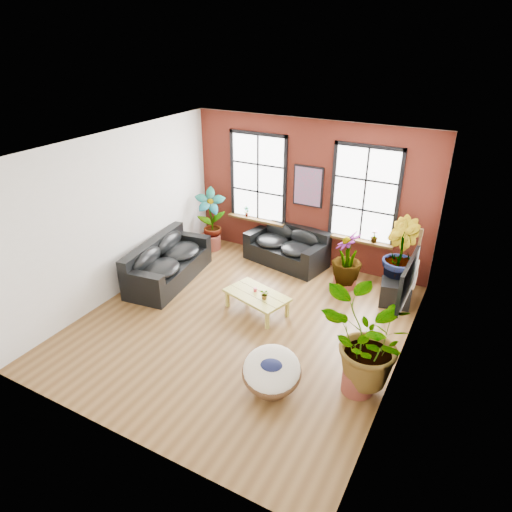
{
  "coord_description": "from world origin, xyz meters",
  "views": [
    {
      "loc": [
        3.84,
        -6.49,
        5.29
      ],
      "look_at": [
        0.0,
        0.6,
        1.25
      ],
      "focal_mm": 32.0,
      "sensor_mm": 36.0,
      "label": 1
    }
  ],
  "objects_px": {
    "sofa_back": "(287,247)",
    "coffee_table": "(257,296)",
    "sofa_left": "(166,263)",
    "papasan_chair": "(272,371)"
  },
  "relations": [
    {
      "from": "sofa_back",
      "to": "coffee_table",
      "type": "xyz_separation_m",
      "value": [
        0.4,
        -2.34,
        -0.05
      ]
    },
    {
      "from": "sofa_left",
      "to": "papasan_chair",
      "type": "height_order",
      "value": "sofa_left"
    },
    {
      "from": "sofa_back",
      "to": "coffee_table",
      "type": "height_order",
      "value": "sofa_back"
    },
    {
      "from": "sofa_back",
      "to": "papasan_chair",
      "type": "bearing_deg",
      "value": -57.11
    },
    {
      "from": "coffee_table",
      "to": "sofa_back",
      "type": "bearing_deg",
      "value": 115.6
    },
    {
      "from": "coffee_table",
      "to": "papasan_chair",
      "type": "height_order",
      "value": "papasan_chair"
    },
    {
      "from": "sofa_left",
      "to": "papasan_chair",
      "type": "bearing_deg",
      "value": -126.7
    },
    {
      "from": "sofa_left",
      "to": "coffee_table",
      "type": "xyz_separation_m",
      "value": [
        2.48,
        -0.2,
        -0.06
      ]
    },
    {
      "from": "coffee_table",
      "to": "papasan_chair",
      "type": "bearing_deg",
      "value": -39.76
    },
    {
      "from": "sofa_left",
      "to": "papasan_chair",
      "type": "xyz_separation_m",
      "value": [
        3.79,
        -2.11,
        -0.06
      ]
    }
  ]
}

